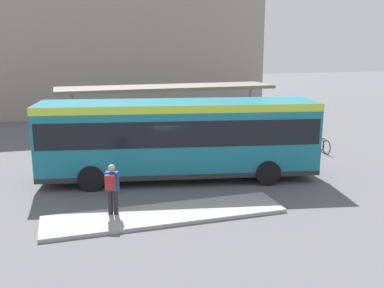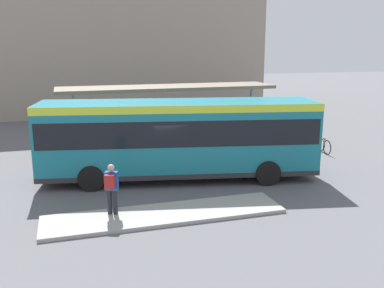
# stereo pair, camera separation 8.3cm
# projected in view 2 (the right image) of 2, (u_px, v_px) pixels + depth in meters

# --- Properties ---
(ground_plane) EXTENTS (120.00, 120.00, 0.00)m
(ground_plane) POSITION_uv_depth(u_px,v_px,m) (179.00, 179.00, 17.84)
(ground_plane) COLOR #5B5B60
(curb_island) EXTENTS (7.84, 1.80, 0.12)m
(curb_island) POSITION_uv_depth(u_px,v_px,m) (165.00, 214.00, 13.94)
(curb_island) COLOR #9E9E99
(curb_island) RESTS_ON ground_plane
(city_bus) EXTENTS (11.39, 4.53, 3.24)m
(city_bus) POSITION_uv_depth(u_px,v_px,m) (179.00, 135.00, 17.41)
(city_bus) COLOR #197284
(city_bus) RESTS_ON ground_plane
(pedestrian_waiting) EXTENTS (0.49, 0.52, 1.66)m
(pedestrian_waiting) POSITION_uv_depth(u_px,v_px,m) (111.00, 186.00, 13.58)
(pedestrian_waiting) COLOR #232328
(pedestrian_waiting) RESTS_ON curb_island
(bicycle_orange) EXTENTS (0.48, 1.80, 0.78)m
(bicycle_orange) POSITION_uv_depth(u_px,v_px,m) (322.00, 145.00, 22.19)
(bicycle_orange) COLOR black
(bicycle_orange) RESTS_ON ground_plane
(bicycle_green) EXTENTS (0.48, 1.58, 0.68)m
(bicycle_green) POSITION_uv_depth(u_px,v_px,m) (315.00, 143.00, 22.93)
(bicycle_green) COLOR black
(bicycle_green) RESTS_ON ground_plane
(bicycle_white) EXTENTS (0.48, 1.76, 0.76)m
(bicycle_white) POSITION_uv_depth(u_px,v_px,m) (307.00, 139.00, 23.62)
(bicycle_white) COLOR black
(bicycle_white) RESTS_ON ground_plane
(station_shelter) EXTENTS (11.91, 2.66, 3.25)m
(station_shelter) POSITION_uv_depth(u_px,v_px,m) (167.00, 88.00, 23.53)
(station_shelter) COLOR #706656
(station_shelter) RESTS_ON ground_plane
(potted_planter_near_shelter) EXTENTS (0.90, 0.90, 1.29)m
(potted_planter_near_shelter) POSITION_uv_depth(u_px,v_px,m) (138.00, 142.00, 21.67)
(potted_planter_near_shelter) COLOR slate
(potted_planter_near_shelter) RESTS_ON ground_plane
(station_building) EXTENTS (26.97, 11.97, 11.91)m
(station_building) POSITION_uv_depth(u_px,v_px,m) (94.00, 39.00, 37.22)
(station_building) COLOR gray
(station_building) RESTS_ON ground_plane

